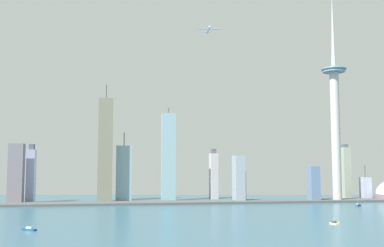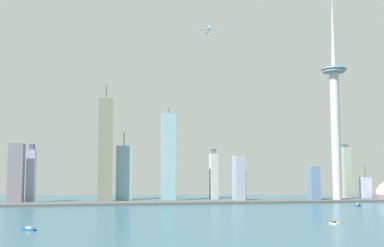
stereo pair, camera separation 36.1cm
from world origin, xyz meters
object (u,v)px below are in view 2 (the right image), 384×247
(skyscraper_2, at_px, (345,173))
(skyscraper_1, at_px, (16,174))
(boat_2, at_px, (29,229))
(skyscraper_5, at_px, (105,149))
(skyscraper_10, at_px, (239,186))
(skyscraper_3, at_px, (239,179))
(skyscraper_4, at_px, (124,173))
(boat_1, at_px, (334,223))
(boat_3, at_px, (358,205))
(skyscraper_8, at_px, (366,188))
(skyscraper_6, at_px, (314,184))
(observation_tower, at_px, (335,106))
(airplane, at_px, (208,30))
(skyscraper_0, at_px, (31,175))
(channel_buoy_0, at_px, (338,222))
(skyscraper_9, at_px, (214,175))
(skyscraper_7, at_px, (168,157))

(skyscraper_2, bearing_deg, skyscraper_1, -177.79)
(skyscraper_1, bearing_deg, boat_2, -77.01)
(skyscraper_5, xyz_separation_m, skyscraper_10, (233.08, -20.63, -63.14))
(skyscraper_3, xyz_separation_m, skyscraper_4, (-189.56, 80.90, 9.42))
(skyscraper_1, distance_m, boat_1, 501.61)
(skyscraper_3, xyz_separation_m, boat_3, (153.11, -111.76, -37.26))
(skyscraper_2, height_order, skyscraper_8, skyscraper_2)
(skyscraper_6, bearing_deg, skyscraper_8, 14.65)
(observation_tower, xyz_separation_m, airplane, (-240.35, -79.60, 100.68))
(skyscraper_3, xyz_separation_m, boat_2, (-285.12, -311.12, -37.67))
(skyscraper_1, distance_m, skyscraper_8, 599.09)
(skyscraper_0, height_order, airplane, airplane)
(skyscraper_0, xyz_separation_m, channel_buoy_0, (366.06, -354.74, -44.37))
(skyscraper_3, xyz_separation_m, skyscraper_9, (-22.49, 94.32, 4.66))
(observation_tower, distance_m, skyscraper_8, 161.33)
(skyscraper_4, height_order, boat_2, skyscraper_4)
(skyscraper_7, relative_size, boat_3, 12.81)
(skyscraper_3, height_order, skyscraper_7, skyscraper_7)
(skyscraper_2, relative_size, skyscraper_3, 1.29)
(observation_tower, xyz_separation_m, channel_buoy_0, (-146.46, -291.21, -162.72))
(skyscraper_6, distance_m, airplane, 316.30)
(boat_2, relative_size, airplane, 0.42)
(skyscraper_1, height_order, skyscraper_2, skyscraper_2)
(skyscraper_10, height_order, airplane, airplane)
(skyscraper_5, xyz_separation_m, skyscraper_7, (109.03, -4.58, -12.67))
(skyscraper_0, bearing_deg, channel_buoy_0, -44.10)
(skyscraper_6, xyz_separation_m, boat_2, (-411.55, -295.35, -28.63))
(skyscraper_0, bearing_deg, observation_tower, -7.07)
(skyscraper_5, relative_size, channel_buoy_0, 95.66)
(skyscraper_8, relative_size, channel_buoy_0, 29.65)
(skyscraper_0, distance_m, skyscraper_1, 38.11)
(skyscraper_5, bearing_deg, skyscraper_2, -2.38)
(skyscraper_1, relative_size, skyscraper_7, 0.59)
(skyscraper_2, relative_size, skyscraper_10, 1.94)
(skyscraper_7, xyz_separation_m, boat_2, (-171.96, -362.08, -75.15))
(boat_1, bearing_deg, skyscraper_5, 21.61)
(skyscraper_1, height_order, skyscraper_8, skyscraper_1)
(skyscraper_0, bearing_deg, skyscraper_5, 3.08)
(skyscraper_10, height_order, boat_3, skyscraper_10)
(boat_1, relative_size, boat_2, 0.78)
(skyscraper_4, height_order, airplane, airplane)
(skyscraper_1, height_order, skyscraper_9, skyscraper_1)
(skyscraper_8, height_order, skyscraper_10, skyscraper_8)
(skyscraper_2, xyz_separation_m, skyscraper_9, (-235.45, 56.87, -4.81))
(skyscraper_5, xyz_separation_m, airplane, (151.50, -149.63, 175.45))
(boat_1, bearing_deg, boat_3, -45.10)
(observation_tower, height_order, skyscraper_2, observation_tower)
(observation_tower, distance_m, skyscraper_0, 529.83)
(skyscraper_0, bearing_deg, boat_3, -17.96)
(skyscraper_3, xyz_separation_m, boat_1, (12.84, -316.48, -37.58))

